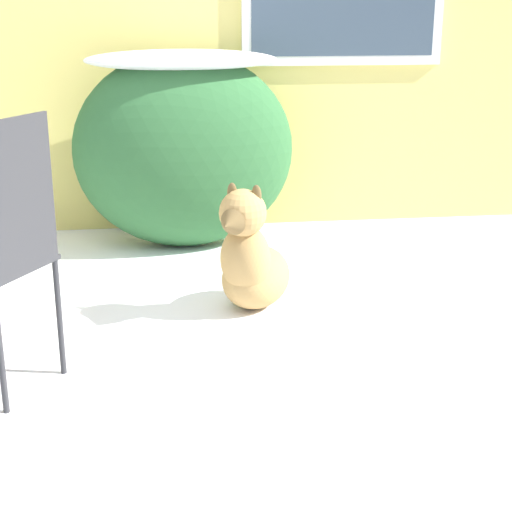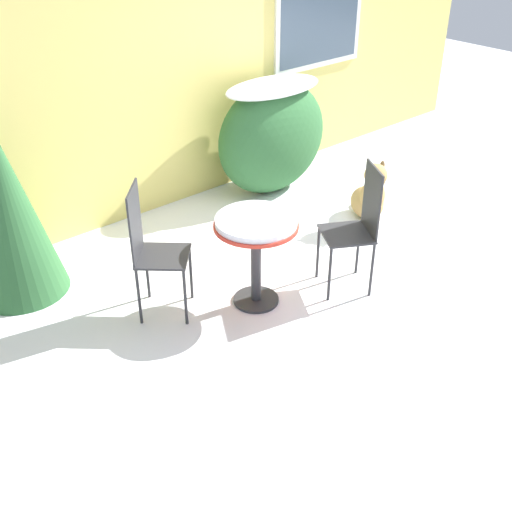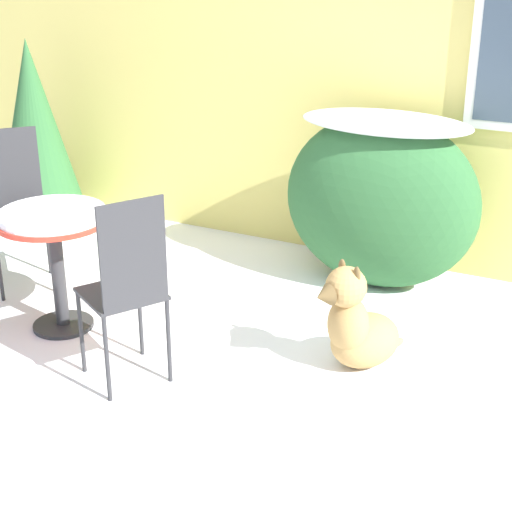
% 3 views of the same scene
% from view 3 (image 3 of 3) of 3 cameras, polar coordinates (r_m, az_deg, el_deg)
% --- Properties ---
extents(ground_plane, '(16.00, 16.00, 0.00)m').
position_cam_3_polar(ground_plane, '(4.30, -3.65, -9.54)').
color(ground_plane, white).
extents(house_wall, '(8.00, 0.10, 2.99)m').
position_cam_3_polar(house_wall, '(5.67, 8.32, 14.46)').
color(house_wall, '#E5D16B').
rests_on(house_wall, ground_plane).
extents(shrub_left, '(1.34, 0.72, 1.20)m').
position_cam_3_polar(shrub_left, '(5.34, 9.07, 4.28)').
color(shrub_left, '#2D6033').
rests_on(shrub_left, ground_plane).
extents(evergreen_bush, '(0.78, 0.78, 1.53)m').
position_cam_3_polar(evergreen_bush, '(6.67, -15.75, 8.47)').
color(evergreen_bush, '#2D6033').
rests_on(evergreen_bush, ground_plane).
extents(patio_table, '(0.66, 0.66, 0.76)m').
position_cam_3_polar(patio_table, '(4.81, -14.47, 1.60)').
color(patio_table, '#2D2D30').
rests_on(patio_table, ground_plane).
extents(patio_chair_near_table, '(0.55, 0.55, 1.07)m').
position_cam_3_polar(patio_chair_near_table, '(5.56, -16.96, 3.76)').
color(patio_chair_near_table, '#2D2D30').
rests_on(patio_chair_near_table, ground_plane).
extents(patio_chair_far_side, '(0.53, 0.53, 1.07)m').
position_cam_3_polar(patio_chair_far_side, '(4.12, -9.37, -2.05)').
color(patio_chair_far_side, '#2D2D30').
rests_on(patio_chair_far_side, ground_plane).
extents(dog, '(0.49, 0.60, 0.66)m').
position_cam_3_polar(dog, '(4.39, 7.40, -5.17)').
color(dog, tan).
rests_on(dog, ground_plane).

